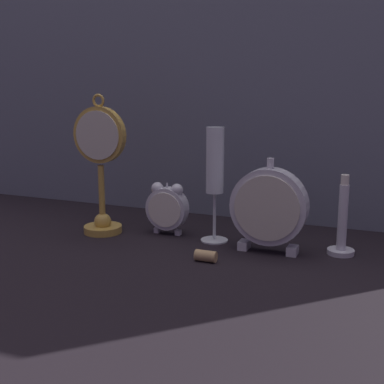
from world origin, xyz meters
TOP-DOWN VIEW (x-y plane):
  - ground_plane at (0.00, 0.00)m, footprint 4.00×4.00m
  - fabric_backdrop_drape at (0.00, 0.33)m, footprint 1.50×0.01m
  - pocket_watch_on_stand at (-0.22, 0.08)m, footprint 0.13×0.09m
  - alarm_clock_twin_bell at (-0.08, 0.12)m, footprint 0.10×0.03m
  - mantel_clock_silver at (0.17, 0.08)m, footprint 0.16×0.04m
  - champagne_flute at (0.04, 0.11)m, footprint 0.06×0.06m
  - brass_candlestick at (0.31, 0.12)m, footprint 0.05×0.05m
  - wine_cork at (0.07, -0.02)m, footprint 0.04×0.02m

SIDE VIEW (x-z plane):
  - ground_plane at x=0.00m, z-range 0.00..0.00m
  - wine_cork at x=0.07m, z-range 0.00..0.02m
  - brass_candlestick at x=0.31m, z-range -0.03..0.14m
  - alarm_clock_twin_bell at x=-0.08m, z-range 0.01..0.12m
  - mantel_clock_silver at x=0.17m, z-range 0.00..0.19m
  - pocket_watch_on_stand at x=-0.22m, z-range -0.01..0.31m
  - champagne_flute at x=0.04m, z-range 0.03..0.28m
  - fabric_backdrop_drape at x=0.00m, z-range 0.00..0.68m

